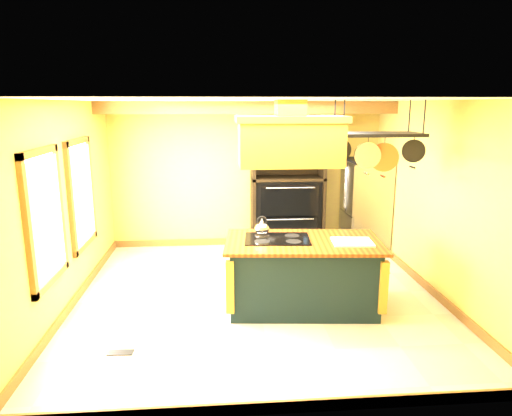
{
  "coord_description": "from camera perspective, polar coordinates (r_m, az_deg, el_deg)",
  "views": [
    {
      "loc": [
        -0.51,
        -5.96,
        2.65
      ],
      "look_at": [
        0.01,
        0.3,
        1.21
      ],
      "focal_mm": 32.0,
      "sensor_mm": 36.0,
      "label": 1
    }
  ],
  "objects": [
    {
      "name": "floor",
      "position": [
        6.54,
        0.17,
        -11.02
      ],
      "size": [
        5.0,
        5.0,
        0.0
      ],
      "primitive_type": "plane",
      "color": "beige",
      "rests_on": "ground"
    },
    {
      "name": "ceiling",
      "position": [
        5.98,
        0.18,
        13.36
      ],
      "size": [
        5.0,
        5.0,
        0.0
      ],
      "primitive_type": "plane",
      "rotation": [
        3.14,
        0.0,
        0.0
      ],
      "color": "white",
      "rests_on": "wall_back"
    },
    {
      "name": "wall_back",
      "position": [
        8.57,
        -1.24,
        4.15
      ],
      "size": [
        5.0,
        0.02,
        2.7
      ],
      "primitive_type": "cube",
      "color": "gold",
      "rests_on": "floor"
    },
    {
      "name": "wall_front",
      "position": [
        3.73,
        3.45,
        -7.54
      ],
      "size": [
        5.0,
        0.02,
        2.7
      ],
      "primitive_type": "cube",
      "color": "gold",
      "rests_on": "floor"
    },
    {
      "name": "wall_left",
      "position": [
        6.42,
        -22.67,
        0.18
      ],
      "size": [
        0.02,
        5.0,
        2.7
      ],
      "primitive_type": "cube",
      "color": "gold",
      "rests_on": "floor"
    },
    {
      "name": "wall_right",
      "position": [
        6.8,
        21.67,
        0.94
      ],
      "size": [
        0.02,
        5.0,
        2.7
      ],
      "primitive_type": "cube",
      "color": "gold",
      "rests_on": "floor"
    },
    {
      "name": "ceiling_beam",
      "position": [
        7.67,
        -0.92,
        12.43
      ],
      "size": [
        5.0,
        0.15,
        0.2
      ],
      "primitive_type": "cube",
      "color": "olive",
      "rests_on": "ceiling"
    },
    {
      "name": "window_near",
      "position": [
        5.66,
        -24.81,
        -1.09
      ],
      "size": [
        0.06,
        1.06,
        1.56
      ],
      "color": "olive",
      "rests_on": "wall_left"
    },
    {
      "name": "window_far",
      "position": [
        6.96,
        -20.96,
        1.67
      ],
      "size": [
        0.06,
        1.06,
        1.56
      ],
      "color": "olive",
      "rests_on": "wall_left"
    },
    {
      "name": "kitchen_island",
      "position": [
        6.11,
        5.83,
        -8.12
      ],
      "size": [
        2.11,
        1.29,
        1.11
      ],
      "rotation": [
        0.0,
        0.0,
        -0.09
      ],
      "color": "black",
      "rests_on": "floor"
    },
    {
      "name": "range_hood",
      "position": [
        5.68,
        4.25,
        8.63
      ],
      "size": [
        1.33,
        0.75,
        0.8
      ],
      "color": "#B07E2C",
      "rests_on": "ceiling"
    },
    {
      "name": "pot_rack",
      "position": [
        5.96,
        14.89,
        8.02
      ],
      "size": [
        1.16,
        0.55,
        0.91
      ],
      "color": "black",
      "rests_on": "ceiling"
    },
    {
      "name": "refrigerator",
      "position": [
        8.49,
        13.48,
        -0.04
      ],
      "size": [
        0.72,
        0.85,
        1.66
      ],
      "color": "gray",
      "rests_on": "floor"
    },
    {
      "name": "hutch",
      "position": [
        8.48,
        3.89,
        0.97
      ],
      "size": [
        1.33,
        0.6,
        2.35
      ],
      "color": "black",
      "rests_on": "floor"
    },
    {
      "name": "floor_register",
      "position": [
        5.42,
        -16.58,
        -16.91
      ],
      "size": [
        0.29,
        0.14,
        0.01
      ],
      "primitive_type": "cube",
      "rotation": [
        0.0,
        0.0,
        -0.06
      ],
      "color": "black",
      "rests_on": "floor"
    }
  ]
}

